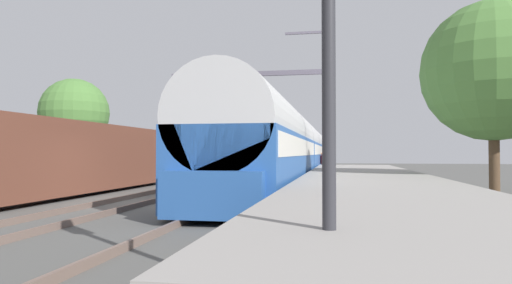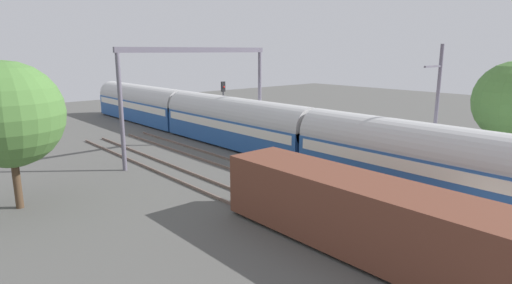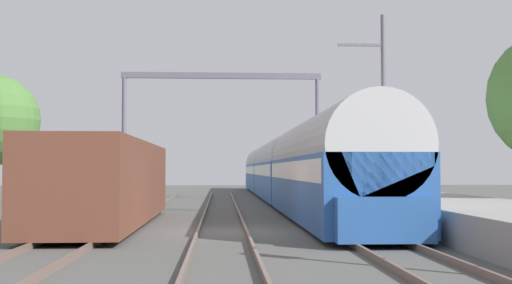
% 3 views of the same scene
% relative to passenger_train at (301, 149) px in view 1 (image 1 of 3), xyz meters
% --- Properties ---
extents(ground, '(120.00, 120.00, 0.00)m').
position_rel_passenger_train_xyz_m(ground, '(-3.91, -20.04, -1.97)').
color(ground, '#52524E').
extents(track_far_west, '(1.52, 60.00, 0.16)m').
position_rel_passenger_train_xyz_m(track_far_west, '(-7.81, -20.04, -1.89)').
color(track_far_west, '#6F5B50').
rests_on(track_far_west, ground).
extents(track_west, '(1.52, 60.00, 0.16)m').
position_rel_passenger_train_xyz_m(track_west, '(-3.91, -20.04, -1.89)').
color(track_west, '#6F5B50').
rests_on(track_west, ground).
extents(track_east, '(1.52, 60.00, 0.16)m').
position_rel_passenger_train_xyz_m(track_east, '(0.00, -20.04, -1.89)').
color(track_east, '#6F5B50').
rests_on(track_east, ground).
extents(platform, '(4.40, 28.00, 0.90)m').
position_rel_passenger_train_xyz_m(platform, '(3.82, -18.04, -1.52)').
color(platform, gray).
rests_on(platform, ground).
extents(passenger_train, '(2.93, 49.20, 3.82)m').
position_rel_passenger_train_xyz_m(passenger_train, '(0.00, 0.00, 0.00)').
color(passenger_train, '#28569E').
rests_on(passenger_train, ground).
extents(freight_car, '(2.80, 13.00, 2.70)m').
position_rel_passenger_train_xyz_m(freight_car, '(-7.81, -17.58, -0.50)').
color(freight_car, brown).
rests_on(freight_car, ground).
extents(person_crossing, '(0.44, 0.46, 1.73)m').
position_rel_passenger_train_xyz_m(person_crossing, '(1.60, 0.35, -0.94)').
color(person_crossing, '#363636').
rests_on(person_crossing, ground).
extents(railway_signal_far, '(0.36, 0.30, 4.92)m').
position_rel_passenger_train_xyz_m(railway_signal_far, '(1.92, 4.12, 1.18)').
color(railway_signal_far, '#2D2D33').
rests_on(railway_signal_far, ground).
extents(catenary_gantry, '(12.21, 0.28, 7.86)m').
position_rel_passenger_train_xyz_m(catenary_gantry, '(-3.91, -0.69, 3.64)').
color(catenary_gantry, slate).
rests_on(catenary_gantry, ground).
extents(catenary_pole_east_mid, '(1.90, 0.20, 8.00)m').
position_rel_passenger_train_xyz_m(catenary_pole_east_mid, '(2.35, -15.20, 2.18)').
color(catenary_pole_east_mid, slate).
rests_on(catenary_pole_east_mid, ground).
extents(tree_west_background, '(5.08, 5.08, 7.22)m').
position_rel_passenger_train_xyz_m(tree_west_background, '(-16.60, -3.57, 2.70)').
color(tree_west_background, '#4C3826').
rests_on(tree_west_background, ground).
extents(tree_east_background, '(4.96, 4.96, 7.06)m').
position_rel_passenger_train_xyz_m(tree_east_background, '(8.23, -17.33, 2.59)').
color(tree_east_background, '#4C3826').
rests_on(tree_east_background, ground).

